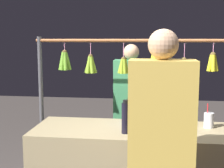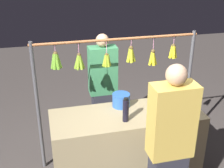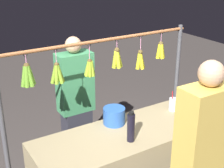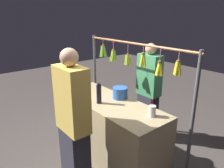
% 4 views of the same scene
% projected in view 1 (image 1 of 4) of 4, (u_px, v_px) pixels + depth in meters
% --- Properties ---
extents(display_rack, '(2.02, 0.13, 1.69)m').
position_uv_depth(display_rack, '(134.00, 84.00, 3.13)').
color(display_rack, '#4C4C51').
rests_on(display_rack, ground).
extents(water_bottle, '(0.07, 0.07, 0.28)m').
position_uv_depth(water_bottle, '(126.00, 117.00, 2.59)').
color(water_bottle, black).
rests_on(water_bottle, market_counter).
extents(blue_bucket, '(0.21, 0.21, 0.16)m').
position_uv_depth(blue_bucket, '(133.00, 114.00, 2.92)').
color(blue_bucket, '#2C5CB3').
rests_on(blue_bucket, market_counter).
extents(drink_cup, '(0.09, 0.09, 0.21)m').
position_uv_depth(drink_cup, '(209.00, 120.00, 2.76)').
color(drink_cup, silver).
rests_on(drink_cup, market_counter).
extents(vendor_person, '(0.38, 0.21, 1.61)m').
position_uv_depth(vendor_person, '(131.00, 116.00, 3.63)').
color(vendor_person, '#2D2D38').
rests_on(vendor_person, ground).
extents(customer_person, '(0.41, 0.22, 1.73)m').
position_uv_depth(customer_person, '(161.00, 167.00, 2.04)').
color(customer_person, '#2D2D38').
rests_on(customer_person, ground).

